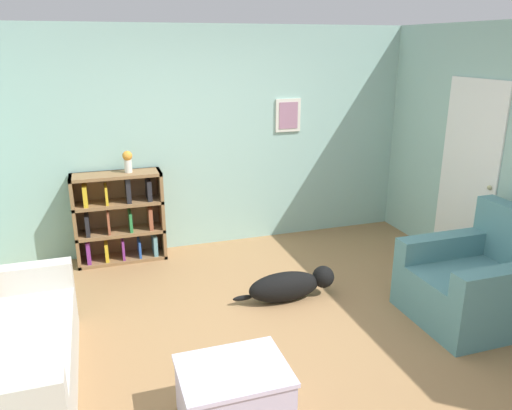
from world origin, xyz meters
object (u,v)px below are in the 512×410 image
Objects in this scene: couch at (2,357)px; vase at (128,160)px; recliner_chair at (480,283)px; coffee_table at (234,394)px; bookshelf at (120,218)px; dog at (290,285)px.

couch is 2.56m from vase.
couch is at bearing 177.78° from recliner_chair.
coffee_table is at bearing -82.70° from vase.
bookshelf is 0.67m from vase.
coffee_table is (1.46, -0.76, -0.09)m from couch.
recliner_chair reaches higher than dog.
recliner_chair is (3.92, -0.15, 0.03)m from couch.
vase is (0.14, -0.02, 0.66)m from bookshelf.
bookshelf reaches higher than couch.
vase is (-1.34, 1.49, 1.01)m from dog.
coffee_table is at bearing -80.10° from bookshelf.
vase is at bearing -8.75° from bookshelf.
coffee_table is (-2.47, -0.60, -0.12)m from recliner_chair.
recliner_chair is 1.72m from dog.
recliner_chair reaches higher than couch.
bookshelf is 4.27× the size of vase.
bookshelf is 2.99m from coffee_table.
recliner_chair is 1.03× the size of dog.
recliner_chair is at bearing -39.16° from vase.
vase reaches higher than recliner_chair.
bookshelf is 1.47× the size of coffee_table.
recliner_chair is 2.54m from coffee_table.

